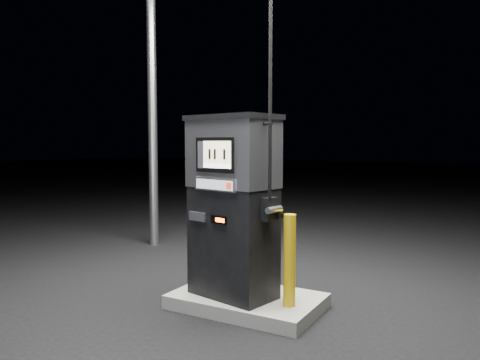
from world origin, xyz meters
The scene contains 5 objects.
ground centered at (0.00, 0.00, 0.00)m, with size 80.00×80.00×0.00m, color black.
pump_island centered at (0.00, 0.00, 0.07)m, with size 1.60×1.00×0.15m, color #5F5F5B.
fuel_dispenser centered at (-0.12, -0.10, 1.16)m, with size 1.14×0.77×4.09m.
bollard_left centered at (-0.55, -0.15, 0.55)m, with size 0.11×0.11×0.80m, color #C59C0A.
bollard_right centered at (0.55, -0.10, 0.63)m, with size 0.13×0.13×0.95m, color #C59C0A.
Camera 1 is at (2.43, -4.44, 1.83)m, focal length 35.00 mm.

